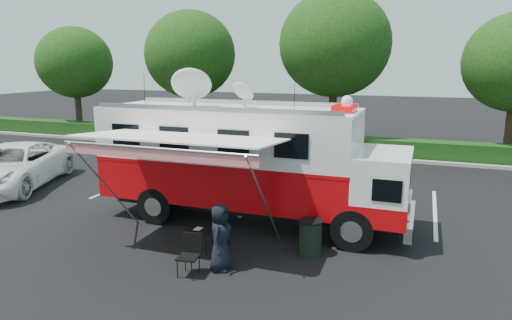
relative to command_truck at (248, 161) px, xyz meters
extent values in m
plane|color=black|center=(0.08, 0.00, -1.97)|extent=(120.00, 120.00, 0.00)
cube|color=#9E998E|center=(4.08, 11.00, -1.90)|extent=(60.00, 0.35, 0.15)
cube|color=black|center=(4.08, 11.90, -1.47)|extent=(60.00, 1.20, 1.00)
cylinder|color=black|center=(-17.92, 13.00, 0.03)|extent=(0.44, 0.44, 4.00)
ellipsoid|color=#14380F|center=(-17.92, 13.00, 2.99)|extent=(5.12, 5.12, 4.86)
cylinder|color=black|center=(-8.92, 13.00, 0.23)|extent=(0.44, 0.44, 4.40)
ellipsoid|color=#14380F|center=(-8.92, 13.00, 3.48)|extent=(5.63, 5.63, 5.35)
cylinder|color=black|center=(0.08, 13.00, 0.43)|extent=(0.44, 0.44, 4.80)
ellipsoid|color=#14380F|center=(0.08, 13.00, 3.98)|extent=(6.14, 6.14, 5.84)
cylinder|color=black|center=(9.08, 13.00, 0.03)|extent=(0.44, 0.44, 4.00)
cube|color=silver|center=(-12.42, 3.00, -1.97)|extent=(0.12, 5.50, 0.01)
cube|color=silver|center=(-6.42, 3.00, -1.97)|extent=(0.12, 5.50, 0.01)
cube|color=silver|center=(-0.42, 3.00, -1.97)|extent=(0.12, 5.50, 0.01)
cube|color=silver|center=(5.58, 3.00, -1.97)|extent=(0.12, 5.50, 0.01)
cube|color=black|center=(0.08, 0.00, -1.40)|extent=(9.00, 1.47, 0.31)
cylinder|color=black|center=(3.43, -1.15, -1.40)|extent=(1.15, 0.33, 1.15)
cylinder|color=black|center=(3.43, 1.15, -1.40)|extent=(1.15, 0.33, 1.15)
cylinder|color=black|center=(-2.64, -1.15, -1.40)|extent=(1.15, 0.33, 1.15)
cylinder|color=black|center=(-2.64, 1.15, -1.40)|extent=(1.15, 0.33, 1.15)
cube|color=silver|center=(4.85, 0.00, -1.34)|extent=(0.21, 2.62, 0.42)
cube|color=silver|center=(4.06, 0.00, -0.35)|extent=(1.47, 2.62, 1.78)
cube|color=#C0070B|center=(4.06, 0.00, -0.98)|extent=(1.49, 2.64, 0.58)
cube|color=black|center=(4.74, 0.00, -0.03)|extent=(0.13, 2.32, 0.73)
cube|color=#C0070B|center=(-0.65, 0.00, -0.61)|extent=(7.95, 2.62, 1.26)
cube|color=#C0070B|center=(-0.65, 0.00, 0.02)|extent=(7.97, 2.64, 0.10)
cube|color=silver|center=(-0.65, 0.00, 0.80)|extent=(7.95, 2.62, 1.47)
cube|color=silver|center=(-0.65, 0.00, 1.58)|extent=(7.95, 2.62, 0.08)
cube|color=#CC0505|center=(2.91, 0.00, 1.72)|extent=(0.58, 0.99, 0.17)
sphere|color=silver|center=(2.80, 1.05, 1.83)|extent=(0.36, 0.36, 0.36)
ellipsoid|color=silver|center=(-1.80, -0.16, 2.32)|extent=(1.26, 1.26, 0.38)
ellipsoid|color=silver|center=(-0.23, 0.21, 2.11)|extent=(0.73, 0.73, 0.21)
cylinder|color=black|center=(-3.89, 0.42, 2.11)|extent=(0.02, 0.02, 1.05)
cylinder|color=black|center=(-2.22, 0.42, 2.11)|extent=(0.02, 0.02, 1.05)
cylinder|color=black|center=(1.34, 0.42, 2.11)|extent=(0.02, 0.02, 1.05)
cube|color=white|center=(-0.86, -2.56, 1.06)|extent=(5.23, 2.51, 0.22)
cube|color=red|center=(-0.86, -3.80, 0.88)|extent=(5.23, 0.04, 0.29)
cylinder|color=#B2B2B7|center=(-0.86, -3.82, 1.00)|extent=(5.23, 0.07, 0.07)
cylinder|color=#B2B2B7|center=(-3.23, -2.64, -0.48)|extent=(0.05, 2.70, 3.02)
cylinder|color=#B2B2B7|center=(1.51, -2.64, -0.48)|extent=(0.05, 2.70, 3.02)
imported|color=white|center=(-10.35, 0.47, -1.97)|extent=(4.91, 6.86, 1.73)
imported|color=black|center=(0.63, -3.44, -1.97)|extent=(0.60, 0.85, 1.66)
cube|color=black|center=(-0.35, -2.66, -1.37)|extent=(0.73, 0.52, 0.03)
cylinder|color=black|center=(-0.65, -2.84, -1.67)|extent=(0.02, 0.02, 0.60)
cylinder|color=black|center=(-0.65, -2.47, -1.67)|extent=(0.02, 0.02, 0.60)
cylinder|color=black|center=(-0.06, -2.84, -1.67)|extent=(0.02, 0.02, 0.60)
cylinder|color=black|center=(-0.06, -2.47, -1.67)|extent=(0.02, 0.02, 0.60)
cube|color=silver|center=(-0.40, -2.61, -1.35)|extent=(0.19, 0.26, 0.01)
cube|color=black|center=(0.06, -4.02, -1.50)|extent=(0.53, 0.53, 0.04)
cube|color=black|center=(0.06, -3.78, -1.24)|extent=(0.47, 0.11, 0.53)
cylinder|color=black|center=(-0.13, -4.21, -1.73)|extent=(0.02, 0.02, 0.47)
cylinder|color=black|center=(-0.13, -3.83, -1.73)|extent=(0.02, 0.02, 0.47)
cylinder|color=black|center=(0.25, -4.21, -1.73)|extent=(0.02, 0.02, 0.47)
cylinder|color=black|center=(0.25, -3.83, -1.73)|extent=(0.02, 0.02, 0.47)
cylinder|color=black|center=(2.46, -1.83, -1.52)|extent=(0.59, 0.59, 0.91)
cylinder|color=black|center=(2.46, -1.83, -1.04)|extent=(0.64, 0.64, 0.04)
camera|label=1|loc=(5.02, -12.81, 2.96)|focal=32.00mm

